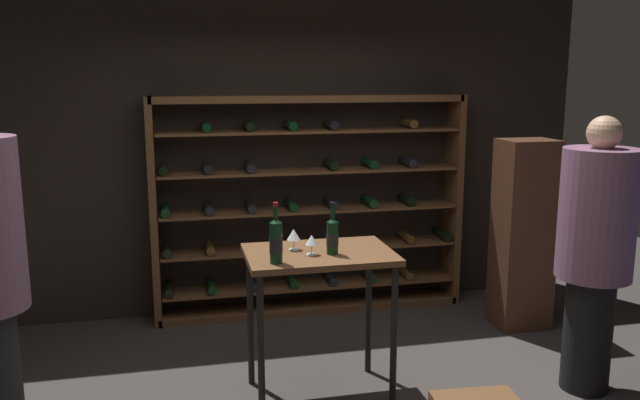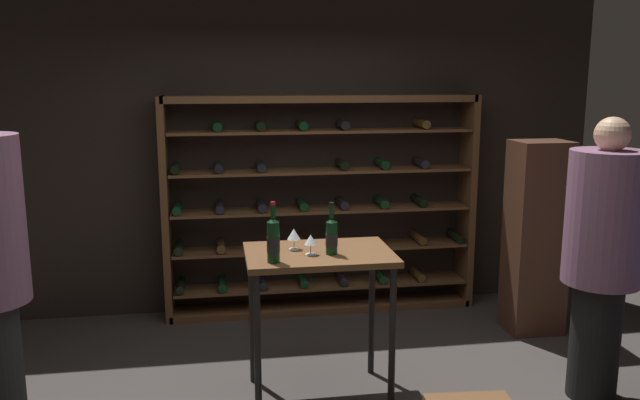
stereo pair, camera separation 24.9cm
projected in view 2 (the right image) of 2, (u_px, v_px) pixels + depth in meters
back_wall at (289, 145)px, 5.81m from camera, size 5.68×0.10×2.99m
wine_rack at (319, 207)px, 5.74m from camera, size 2.77×0.32×1.94m
tasting_table at (319, 272)px, 4.18m from camera, size 0.94×0.64×1.00m
person_guest_plum_blouse at (603, 249)px, 4.14m from camera, size 0.49×0.49×1.86m
display_cabinet at (536, 238)px, 5.31m from camera, size 0.44×0.36×1.60m
wine_bottle_red_label at (332, 236)px, 4.07m from camera, size 0.08×0.08×0.33m
wine_bottle_black_capsule at (273, 240)px, 3.89m from camera, size 0.08×0.08×0.37m
wine_glass_stemmed_right at (311, 241)px, 4.06m from camera, size 0.08×0.08×0.13m
wine_glass_stemmed_left at (294, 235)px, 4.18m from camera, size 0.09×0.09×0.14m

